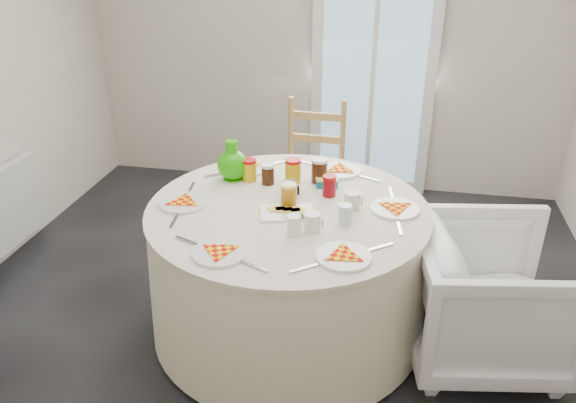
% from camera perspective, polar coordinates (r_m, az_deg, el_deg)
% --- Properties ---
extents(floor, '(4.00, 4.00, 0.00)m').
position_cam_1_polar(floor, '(3.43, -1.21, -11.71)').
color(floor, black).
rests_on(floor, ground).
extents(wall_back, '(4.00, 0.02, 2.60)m').
position_cam_1_polar(wall_back, '(4.74, 3.91, 16.50)').
color(wall_back, '#BCB5A3').
rests_on(wall_back, floor).
extents(glass_door, '(1.00, 0.08, 2.10)m').
position_cam_1_polar(glass_door, '(4.70, 8.69, 13.09)').
color(glass_door, silver).
rests_on(glass_door, floor).
extents(table, '(1.55, 1.55, 0.79)m').
position_cam_1_polar(table, '(3.17, 0.00, -6.88)').
color(table, '#EAE6C6').
rests_on(table, floor).
extents(wooden_chair, '(0.47, 0.45, 1.01)m').
position_cam_1_polar(wooden_chair, '(4.06, 2.32, 2.53)').
color(wooden_chair, '#A8834C').
rests_on(wooden_chair, floor).
extents(armchair, '(0.86, 0.90, 0.82)m').
position_cam_1_polar(armchair, '(3.14, 19.74, -8.79)').
color(armchair, white).
rests_on(armchair, floor).
extents(place_settings, '(1.81, 1.81, 0.03)m').
position_cam_1_polar(place_settings, '(2.97, 0.00, -0.52)').
color(place_settings, white).
rests_on(place_settings, table).
extents(jar_cluster, '(0.61, 0.46, 0.16)m').
position_cam_1_polar(jar_cluster, '(3.17, -0.18, 2.29)').
color(jar_cluster, '#B05920').
rests_on(jar_cluster, table).
extents(butter_tub, '(0.14, 0.11, 0.05)m').
position_cam_1_polar(butter_tub, '(3.21, 3.95, 1.89)').
color(butter_tub, '#07768A').
rests_on(butter_tub, table).
extents(green_pitcher, '(0.22, 0.22, 0.23)m').
position_cam_1_polar(green_pitcher, '(3.28, -5.67, 3.95)').
color(green_pitcher, '#24A906').
rests_on(green_pitcher, table).
extents(cheese_platter, '(0.32, 0.25, 0.04)m').
position_cam_1_polar(cheese_platter, '(2.90, -0.09, -1.19)').
color(cheese_platter, silver).
rests_on(cheese_platter, table).
extents(mugs_glasses, '(0.69, 0.69, 0.11)m').
position_cam_1_polar(mugs_glasses, '(2.93, 3.12, -0.10)').
color(mugs_glasses, '#AFAFAF').
rests_on(mugs_glasses, table).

